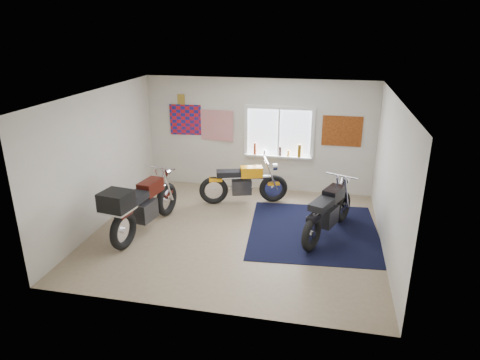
% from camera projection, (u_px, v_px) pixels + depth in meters
% --- Properties ---
extents(ground, '(5.50, 5.50, 0.00)m').
position_uv_depth(ground, '(236.00, 232.00, 8.43)').
color(ground, '#9E896B').
rests_on(ground, ground).
extents(room_shell, '(5.50, 5.50, 5.50)m').
position_uv_depth(room_shell, '(236.00, 153.00, 7.86)').
color(room_shell, white).
rests_on(room_shell, ground).
extents(navy_rug, '(2.70, 2.79, 0.01)m').
position_uv_depth(navy_rug, '(313.00, 231.00, 8.47)').
color(navy_rug, black).
rests_on(navy_rug, ground).
extents(window_assembly, '(1.66, 0.17, 1.26)m').
position_uv_depth(window_assembly, '(279.00, 136.00, 10.13)').
color(window_assembly, white).
rests_on(window_assembly, room_shell).
extents(oil_bottles, '(1.14, 0.09, 0.30)m').
position_uv_depth(oil_bottles, '(281.00, 151.00, 10.17)').
color(oil_bottles, maroon).
rests_on(oil_bottles, window_assembly).
extents(flag_display, '(1.60, 0.10, 1.17)m').
position_uv_depth(flag_display, '(181.00, 99.00, 10.33)').
color(flag_display, red).
rests_on(flag_display, room_shell).
extents(triumph_poster, '(0.90, 0.03, 0.70)m').
position_uv_depth(triumph_poster, '(342.00, 131.00, 9.80)').
color(triumph_poster, '#A54C14').
rests_on(triumph_poster, room_shell).
extents(yellow_triumph, '(1.97, 0.80, 1.02)m').
position_uv_depth(yellow_triumph, '(243.00, 184.00, 9.68)').
color(yellow_triumph, black).
rests_on(yellow_triumph, ground).
extents(black_chrome_bike, '(0.98, 2.00, 1.09)m').
position_uv_depth(black_chrome_bike, '(328.00, 212.00, 8.18)').
color(black_chrome_bike, black).
rests_on(black_chrome_bike, navy_rug).
extents(maroon_tourer, '(0.85, 2.28, 1.16)m').
position_uv_depth(maroon_tourer, '(140.00, 206.00, 8.16)').
color(maroon_tourer, black).
rests_on(maroon_tourer, ground).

